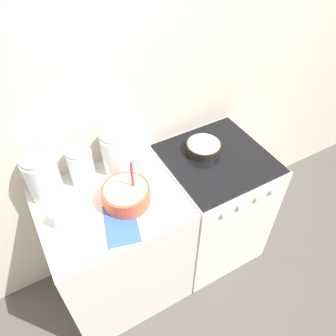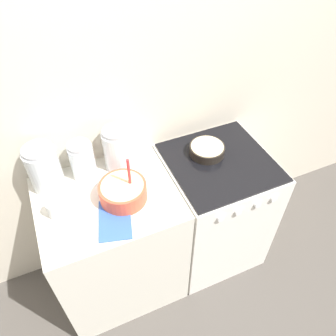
{
  "view_description": "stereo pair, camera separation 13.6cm",
  "coord_description": "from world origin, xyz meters",
  "px_view_note": "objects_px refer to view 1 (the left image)",
  "views": [
    {
      "loc": [
        -0.65,
        -0.81,
        2.31
      ],
      "look_at": [
        -0.0,
        0.35,
        0.98
      ],
      "focal_mm": 35.0,
      "sensor_mm": 36.0,
      "label": 1
    },
    {
      "loc": [
        -0.53,
        -0.87,
        2.31
      ],
      "look_at": [
        -0.0,
        0.35,
        0.98
      ],
      "focal_mm": 35.0,
      "sensor_mm": 36.0,
      "label": 2
    }
  ],
  "objects_px": {
    "storage_jar_middle": "(82,168)",
    "tin_can": "(59,218)",
    "mixing_bowl": "(126,194)",
    "stove": "(211,205)",
    "baking_pan": "(203,147)",
    "storage_jar_left": "(44,180)",
    "storage_jar_right": "(116,154)"
  },
  "relations": [
    {
      "from": "storage_jar_middle",
      "to": "tin_can",
      "type": "bearing_deg",
      "value": -132.2
    },
    {
      "from": "mixing_bowl",
      "to": "tin_can",
      "type": "height_order",
      "value": "mixing_bowl"
    },
    {
      "from": "stove",
      "to": "baking_pan",
      "type": "distance_m",
      "value": 0.51
    },
    {
      "from": "baking_pan",
      "to": "storage_jar_left",
      "type": "height_order",
      "value": "storage_jar_left"
    },
    {
      "from": "storage_jar_right",
      "to": "tin_can",
      "type": "relative_size",
      "value": 2.74
    },
    {
      "from": "stove",
      "to": "baking_pan",
      "type": "height_order",
      "value": "baking_pan"
    },
    {
      "from": "storage_jar_left",
      "to": "storage_jar_middle",
      "type": "height_order",
      "value": "storage_jar_left"
    },
    {
      "from": "storage_jar_middle",
      "to": "storage_jar_right",
      "type": "relative_size",
      "value": 0.89
    },
    {
      "from": "storage_jar_middle",
      "to": "stove",
      "type": "bearing_deg",
      "value": -15.29
    },
    {
      "from": "stove",
      "to": "storage_jar_right",
      "type": "relative_size",
      "value": 3.54
    },
    {
      "from": "storage_jar_middle",
      "to": "storage_jar_right",
      "type": "height_order",
      "value": "storage_jar_right"
    },
    {
      "from": "stove",
      "to": "storage_jar_middle",
      "type": "height_order",
      "value": "storage_jar_middle"
    },
    {
      "from": "storage_jar_right",
      "to": "mixing_bowl",
      "type": "bearing_deg",
      "value": -102.6
    },
    {
      "from": "mixing_bowl",
      "to": "storage_jar_left",
      "type": "xyz_separation_m",
      "value": [
        -0.35,
        0.26,
        0.06
      ]
    },
    {
      "from": "storage_jar_middle",
      "to": "tin_can",
      "type": "height_order",
      "value": "storage_jar_middle"
    },
    {
      "from": "baking_pan",
      "to": "tin_can",
      "type": "height_order",
      "value": "tin_can"
    },
    {
      "from": "baking_pan",
      "to": "storage_jar_middle",
      "type": "relative_size",
      "value": 0.94
    },
    {
      "from": "mixing_bowl",
      "to": "storage_jar_left",
      "type": "height_order",
      "value": "storage_jar_left"
    },
    {
      "from": "storage_jar_middle",
      "to": "storage_jar_left",
      "type": "bearing_deg",
      "value": 180.0
    },
    {
      "from": "stove",
      "to": "storage_jar_left",
      "type": "relative_size",
      "value": 3.39
    },
    {
      "from": "storage_jar_left",
      "to": "storage_jar_right",
      "type": "relative_size",
      "value": 1.04
    },
    {
      "from": "storage_jar_left",
      "to": "mixing_bowl",
      "type": "bearing_deg",
      "value": -35.93
    },
    {
      "from": "baking_pan",
      "to": "storage_jar_left",
      "type": "bearing_deg",
      "value": 172.91
    },
    {
      "from": "baking_pan",
      "to": "storage_jar_right",
      "type": "xyz_separation_m",
      "value": [
        -0.53,
        0.12,
        0.08
      ]
    },
    {
      "from": "baking_pan",
      "to": "storage_jar_middle",
      "type": "bearing_deg",
      "value": 170.95
    },
    {
      "from": "storage_jar_right",
      "to": "tin_can",
      "type": "height_order",
      "value": "storage_jar_right"
    },
    {
      "from": "stove",
      "to": "mixing_bowl",
      "type": "relative_size",
      "value": 3.46
    },
    {
      "from": "mixing_bowl",
      "to": "storage_jar_middle",
      "type": "height_order",
      "value": "mixing_bowl"
    },
    {
      "from": "stove",
      "to": "tin_can",
      "type": "bearing_deg",
      "value": -179.11
    },
    {
      "from": "baking_pan",
      "to": "storage_jar_left",
      "type": "xyz_separation_m",
      "value": [
        -0.94,
        0.12,
        0.09
      ]
    },
    {
      "from": "baking_pan",
      "to": "storage_jar_right",
      "type": "relative_size",
      "value": 0.83
    },
    {
      "from": "mixing_bowl",
      "to": "storage_jar_left",
      "type": "bearing_deg",
      "value": 144.07
    }
  ]
}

